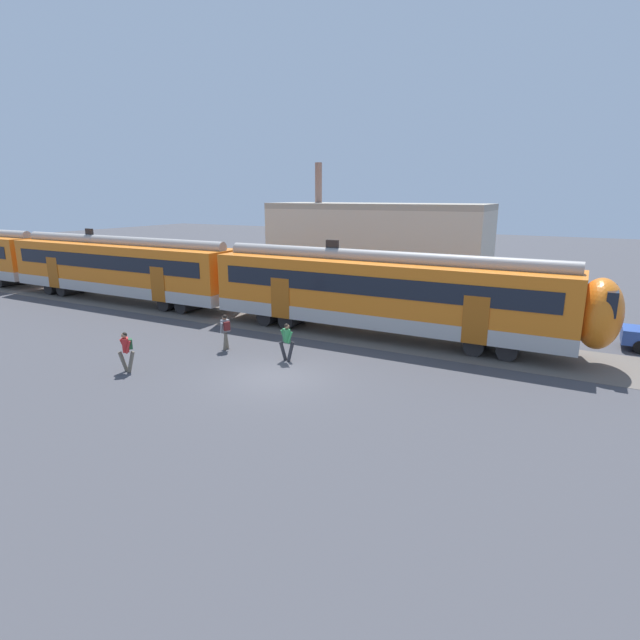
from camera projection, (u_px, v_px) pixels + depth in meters
ground_plane at (276, 377)px, 19.62m from camera, size 160.00×160.00×0.00m
track_bed at (210, 312)px, 30.35m from camera, size 80.00×4.40×0.01m
commuter_train at (128, 268)px, 32.93m from camera, size 56.65×3.07×4.73m
pedestrian_red at (126, 348)px, 19.98m from camera, size 0.67×0.53×1.67m
pedestrian_grey at (225, 329)px, 22.85m from camera, size 0.57×0.65×1.67m
pedestrian_green at (287, 339)px, 21.31m from camera, size 0.67×0.46×1.67m
background_building at (376, 250)px, 34.94m from camera, size 15.20×5.00×9.20m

